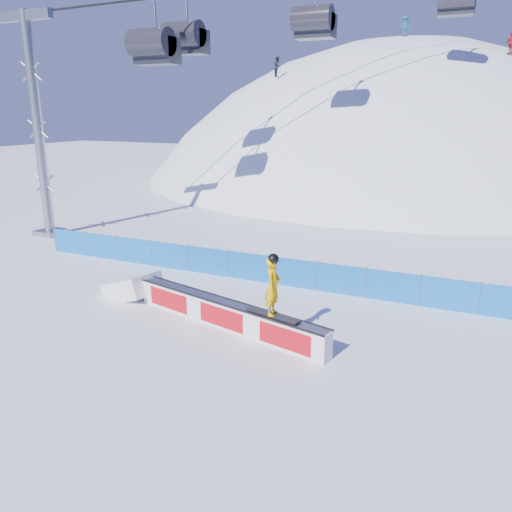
% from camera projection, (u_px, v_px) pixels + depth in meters
% --- Properties ---
extents(ground, '(160.00, 160.00, 0.00)m').
position_uv_depth(ground, '(194.00, 319.00, 17.39)').
color(ground, white).
rests_on(ground, ground).
extents(snow_hill, '(64.00, 64.00, 64.00)m').
position_uv_depth(snow_hill, '(385.00, 329.00, 59.10)').
color(snow_hill, white).
rests_on(snow_hill, ground).
extents(safety_fence, '(22.05, 0.05, 1.30)m').
position_uv_depth(safety_fence, '(249.00, 267.00, 21.15)').
color(safety_fence, blue).
rests_on(safety_fence, ground).
extents(rail_box, '(7.74, 2.38, 0.94)m').
position_uv_depth(rail_box, '(226.00, 314.00, 16.57)').
color(rail_box, white).
rests_on(rail_box, ground).
extents(snow_ramp, '(2.56, 1.93, 1.43)m').
position_uv_depth(snow_ramp, '(133.00, 295.00, 19.61)').
color(snow_ramp, white).
rests_on(snow_ramp, ground).
extents(snowboarder, '(1.92, 0.78, 1.98)m').
position_uv_depth(snowboarder, '(273.00, 286.00, 15.02)').
color(snowboarder, black).
rests_on(snowboarder, rail_box).
extents(distant_skiers, '(22.33, 7.66, 6.10)m').
position_uv_depth(distant_skiers, '(421.00, 49.00, 40.94)').
color(distant_skiers, black).
rests_on(distant_skiers, ground).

